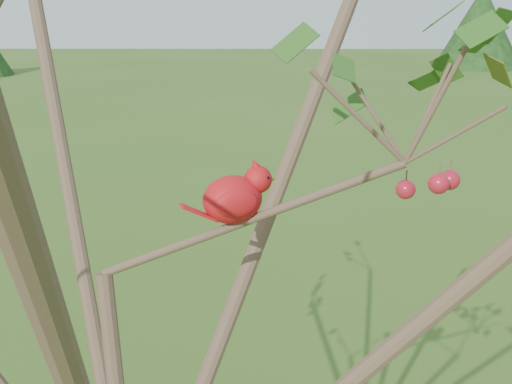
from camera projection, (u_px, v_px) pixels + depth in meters
crabapple_tree at (123, 214)px, 1.17m from camera, size 2.35×2.05×2.95m
cardinal at (236, 197)px, 1.27m from camera, size 0.19×0.13×0.14m
distant_trees at (273, 36)px, 23.24m from camera, size 41.24×13.12×3.40m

